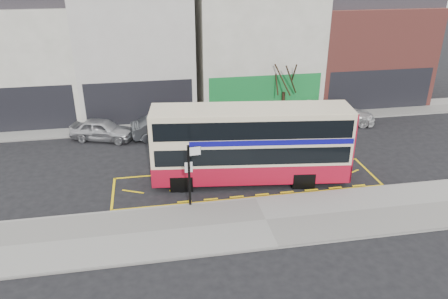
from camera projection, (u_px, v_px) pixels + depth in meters
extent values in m
plane|color=black|center=(254.00, 197.00, 21.97)|extent=(120.00, 120.00, 0.00)
cube|color=gray|center=(266.00, 221.00, 19.88)|extent=(40.00, 4.00, 0.15)
cube|color=gray|center=(256.00, 199.00, 21.60)|extent=(40.00, 0.15, 0.15)
cube|color=gray|center=(218.00, 120.00, 31.79)|extent=(50.00, 3.00, 0.15)
cube|color=silver|center=(25.00, 61.00, 31.57)|extent=(8.00, 8.00, 8.00)
cube|color=black|center=(18.00, 111.00, 29.01)|extent=(7.36, 0.06, 3.20)
cube|color=black|center=(18.00, 113.00, 29.11)|extent=(5.60, 0.04, 2.00)
cube|color=beige|center=(137.00, 50.00, 32.65)|extent=(8.00, 8.00, 9.00)
cube|color=black|center=(140.00, 104.00, 30.29)|extent=(7.36, 0.06, 3.20)
cube|color=black|center=(140.00, 106.00, 30.39)|extent=(5.60, 0.04, 2.00)
cube|color=silver|center=(253.00, 49.00, 34.19)|extent=(9.00, 8.00, 8.50)
cube|color=#157731|center=(265.00, 97.00, 31.73)|extent=(8.28, 0.06, 3.20)
cube|color=black|center=(265.00, 99.00, 31.83)|extent=(6.30, 0.04, 2.00)
cube|color=#9A453D|center=(360.00, 51.00, 35.85)|extent=(9.00, 8.00, 7.50)
cube|color=black|center=(380.00, 90.00, 33.17)|extent=(8.28, 0.06, 3.20)
cube|color=black|center=(379.00, 93.00, 33.28)|extent=(6.30, 0.04, 2.00)
cube|color=beige|center=(251.00, 143.00, 22.65)|extent=(10.41, 3.56, 3.75)
cube|color=maroon|center=(250.00, 166.00, 23.22)|extent=(10.45, 3.61, 1.02)
cube|color=maroon|center=(347.00, 141.00, 22.89)|extent=(0.35, 2.35, 3.75)
cube|color=black|center=(251.00, 147.00, 22.76)|extent=(10.01, 3.57, 0.88)
cube|color=black|center=(251.00, 122.00, 22.18)|extent=(10.01, 3.57, 0.93)
cube|color=#0D0B7E|center=(269.00, 134.00, 22.49)|extent=(8.39, 3.36, 0.28)
cube|color=black|center=(153.00, 153.00, 22.61)|extent=(0.32, 2.12, 1.48)
cube|color=black|center=(151.00, 124.00, 21.93)|extent=(0.32, 2.12, 0.93)
cube|color=black|center=(152.00, 138.00, 22.24)|extent=(0.25, 1.62, 0.32)
cube|color=beige|center=(252.00, 109.00, 21.89)|extent=(10.39, 3.47, 0.11)
cylinder|color=black|center=(182.00, 184.00, 22.25)|extent=(0.95, 0.37, 0.93)
cylinder|color=black|center=(183.00, 165.00, 24.14)|extent=(0.95, 0.37, 0.93)
cylinder|color=black|center=(304.00, 180.00, 22.56)|extent=(0.95, 0.37, 0.93)
cylinder|color=black|center=(296.00, 163.00, 24.45)|extent=(0.95, 0.37, 0.93)
cube|color=black|center=(189.00, 176.00, 20.38)|extent=(0.11, 0.11, 3.11)
cube|color=white|center=(195.00, 151.00, 19.94)|extent=(0.56, 0.09, 0.46)
cube|color=white|center=(189.00, 167.00, 20.26)|extent=(0.36, 0.06, 0.52)
imported|color=silver|center=(102.00, 130.00, 28.33)|extent=(4.44, 2.92, 1.41)
imported|color=#484C51|center=(165.00, 127.00, 28.74)|extent=(4.53, 2.07, 1.44)
imported|color=silver|center=(340.00, 113.00, 31.17)|extent=(5.16, 3.44, 1.39)
cylinder|color=#2E1F14|center=(283.00, 105.00, 32.08)|extent=(0.24, 0.24, 1.93)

